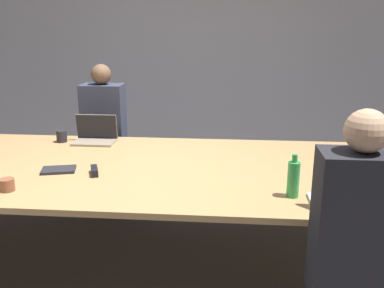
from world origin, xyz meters
name	(u,v)px	position (x,y,z in m)	size (l,w,h in m)	color
ground_plane	(143,259)	(0.00, 0.00, 0.00)	(24.00, 24.00, 0.00)	#4C4742
curtain_wall	(179,54)	(0.00, 2.59, 1.40)	(12.00, 0.06, 2.80)	#9999A3
conference_table	(140,172)	(0.00, 0.00, 0.73)	(4.48, 1.59, 0.78)	tan
laptop_far_midleft	(95,134)	(-0.52, 0.61, 0.85)	(0.36, 0.23, 0.24)	gray
person_far_midleft	(105,139)	(-0.56, 1.02, 0.68)	(0.40, 0.24, 1.42)	#2D2D38
cup_far_midleft	(62,136)	(-0.82, 0.58, 0.83)	(0.09, 0.09, 0.10)	#232328
laptop_near_right	(341,195)	(1.30, -0.60, 0.84)	(0.34, 0.23, 0.23)	silver
person_near_right	(352,255)	(1.27, -1.00, 0.69)	(0.40, 0.24, 1.43)	#2D2D38
cup_near_right	(378,194)	(1.54, -0.52, 0.82)	(0.07, 0.07, 0.09)	white
bottle_near_right	(293,179)	(1.05, -0.48, 0.89)	(0.07, 0.07, 0.27)	green
cup_near_left	(7,185)	(-0.73, -0.54, 0.82)	(0.09, 0.09, 0.08)	brown
stapler	(94,171)	(-0.28, -0.20, 0.80)	(0.09, 0.16, 0.05)	black
notebook	(59,170)	(-0.55, -0.16, 0.79)	(0.26, 0.20, 0.02)	#232328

